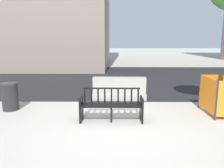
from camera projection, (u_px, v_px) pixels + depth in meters
ground_plane at (120, 131)px, 5.28m from camera, size 200.00×200.00×0.00m
street_asphalt at (117, 77)px, 13.83m from camera, size 120.00×12.00×0.01m
street_bench at (111, 107)px, 5.95m from camera, size 1.69×0.53×0.88m
jersey_barrier_centre at (119, 90)px, 8.31m from camera, size 2.01×0.71×0.84m
trash_bin at (10, 96)px, 6.90m from camera, size 0.52×0.52×0.88m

